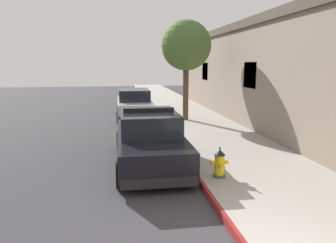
# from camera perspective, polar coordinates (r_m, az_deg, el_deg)

# --- Properties ---
(ground_plane) EXTENTS (31.08, 60.00, 0.20)m
(ground_plane) POSITION_cam_1_polar(r_m,az_deg,el_deg) (13.92, -17.95, -2.85)
(ground_plane) COLOR #353538
(sidewalk_pavement) EXTENTS (3.57, 60.00, 0.17)m
(sidewalk_pavement) POSITION_cam_1_polar(r_m,az_deg,el_deg) (14.19, 6.66, -1.40)
(sidewalk_pavement) COLOR #9E9991
(sidewalk_pavement) RESTS_ON ground
(curb_painted_edge) EXTENTS (0.08, 60.00, 0.17)m
(curb_painted_edge) POSITION_cam_1_polar(r_m,az_deg,el_deg) (13.82, -0.65, -1.65)
(curb_painted_edge) COLOR maroon
(curb_painted_edge) RESTS_ON ground
(storefront_building) EXTENTS (6.21, 25.88, 4.86)m
(storefront_building) POSITION_cam_1_polar(r_m,az_deg,el_deg) (15.49, 24.75, 7.50)
(storefront_building) COLOR gray
(storefront_building) RESTS_ON ground
(police_cruiser) EXTENTS (1.94, 4.84, 1.68)m
(police_cruiser) POSITION_cam_1_polar(r_m,az_deg,el_deg) (9.41, -3.40, -3.24)
(police_cruiser) COLOR black
(police_cruiser) RESTS_ON ground
(parked_car_silver_ahead) EXTENTS (1.94, 4.84, 1.56)m
(parked_car_silver_ahead) POSITION_cam_1_polar(r_m,az_deg,el_deg) (17.80, -6.09, 3.13)
(parked_car_silver_ahead) COLOR #B2B5BA
(parked_car_silver_ahead) RESTS_ON ground
(fire_hydrant) EXTENTS (0.44, 0.40, 0.76)m
(fire_hydrant) POSITION_cam_1_polar(r_m,az_deg,el_deg) (8.04, 9.25, -7.41)
(fire_hydrant) COLOR #4C4C51
(fire_hydrant) RESTS_ON sidewalk_pavement
(street_tree) EXTENTS (2.45, 2.45, 4.89)m
(street_tree) POSITION_cam_1_polar(r_m,az_deg,el_deg) (15.91, 3.28, 13.38)
(street_tree) COLOR brown
(street_tree) RESTS_ON sidewalk_pavement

